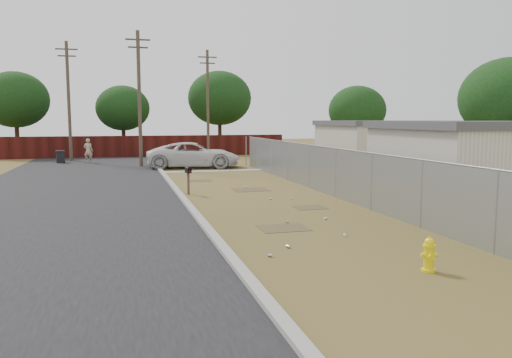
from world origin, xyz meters
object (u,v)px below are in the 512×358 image
object	(u,v)px
mailbox	(188,172)
pickup_truck	(194,155)
pedestrian	(88,151)
fire_hydrant	(429,255)
trash_bin	(60,157)

from	to	relation	value
mailbox	pickup_truck	size ratio (longest dim) A/B	0.20
mailbox	pedestrian	bearing A→B (deg)	106.01
fire_hydrant	mailbox	size ratio (longest dim) A/B	0.63
mailbox	pickup_truck	xyz separation A→B (m)	(1.92, 11.78, -0.10)
mailbox	pickup_truck	distance (m)	11.93
mailbox	pedestrian	size ratio (longest dim) A/B	0.66
trash_bin	pedestrian	bearing A→B (deg)	-11.60
mailbox	fire_hydrant	bearing A→B (deg)	-74.27
pickup_truck	trash_bin	size ratio (longest dim) A/B	6.62
fire_hydrant	pickup_truck	distance (m)	23.94
pickup_truck	trash_bin	world-z (taller)	pickup_truck
mailbox	pickup_truck	bearing A→B (deg)	80.74
fire_hydrant	pickup_truck	world-z (taller)	pickup_truck
pickup_truck	trash_bin	bearing A→B (deg)	65.02
mailbox	pedestrian	distance (m)	18.16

